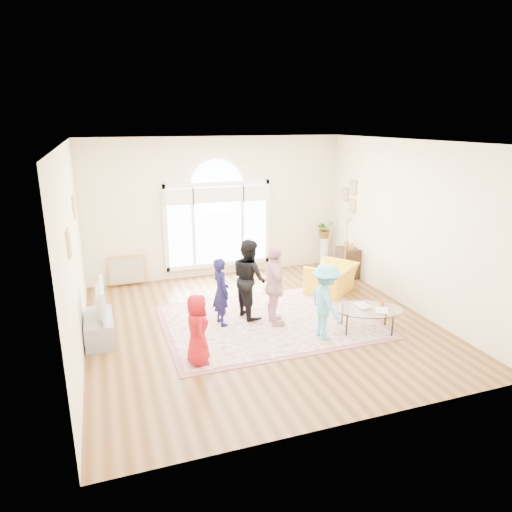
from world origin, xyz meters
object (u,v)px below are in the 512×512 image
object	(u,v)px
tv_console	(99,328)
television	(97,301)
armchair	(332,279)
coffee_table	(367,310)
area_rug	(270,321)

from	to	relation	value
tv_console	television	distance (m)	0.49
tv_console	armchair	size ratio (longest dim) A/B	1.01
television	coffee_table	bearing A→B (deg)	-14.85
tv_console	coffee_table	size ratio (longest dim) A/B	0.71
coffee_table	area_rug	bearing A→B (deg)	167.60
tv_console	television	size ratio (longest dim) A/B	1.02
area_rug	tv_console	distance (m)	2.96
coffee_table	television	bearing A→B (deg)	-175.06
television	coffee_table	xyz separation A→B (m)	(4.38, -1.16, -0.30)
television	armchair	bearing A→B (deg)	8.17
area_rug	coffee_table	size ratio (longest dim) A/B	2.56
area_rug	coffee_table	xyz separation A→B (m)	(1.45, -0.91, 0.39)
television	armchair	world-z (taller)	television
area_rug	tv_console	world-z (taller)	tv_console
area_rug	coffee_table	distance (m)	1.76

